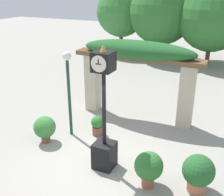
# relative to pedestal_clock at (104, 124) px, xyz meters

# --- Properties ---
(ground_plane) EXTENTS (60.00, 60.00, 0.00)m
(ground_plane) POSITION_rel_pedestal_clock_xyz_m (-0.35, 0.11, -1.38)
(ground_plane) COLOR gray
(pedestal_clock) EXTENTS (0.57, 0.57, 3.54)m
(pedestal_clock) POSITION_rel_pedestal_clock_xyz_m (0.00, 0.00, 0.00)
(pedestal_clock) COLOR black
(pedestal_clock) RESTS_ON ground
(pergola) EXTENTS (4.88, 1.10, 3.03)m
(pergola) POSITION_rel_pedestal_clock_xyz_m (-0.35, 3.42, 0.92)
(pergola) COLOR #BCB299
(pergola) RESTS_ON ground
(potted_plant_near_left) EXTENTS (0.75, 0.75, 0.99)m
(potted_plant_near_left) POSITION_rel_pedestal_clock_xyz_m (1.39, -0.27, -0.81)
(potted_plant_near_left) COLOR #9E563D
(potted_plant_near_left) RESTS_ON ground
(potted_plant_near_right) EXTENTS (0.73, 0.73, 0.91)m
(potted_plant_near_right) POSITION_rel_pedestal_clock_xyz_m (-2.39, 0.39, -0.86)
(potted_plant_near_right) COLOR brown
(potted_plant_near_right) RESTS_ON ground
(potted_plant_far_left) EXTENTS (0.44, 0.44, 0.71)m
(potted_plant_far_left) POSITION_rel_pedestal_clock_xyz_m (-1.04, 1.55, -1.01)
(potted_plant_far_left) COLOR brown
(potted_plant_far_left) RESTS_ON ground
(potted_plant_far_right) EXTENTS (0.81, 0.81, 1.02)m
(potted_plant_far_right) POSITION_rel_pedestal_clock_xyz_m (2.57, 0.08, -0.82)
(potted_plant_far_right) COLOR #B26B4C
(potted_plant_far_right) RESTS_ON ground
(lamp_post) EXTENTS (0.29, 0.29, 2.94)m
(lamp_post) POSITION_rel_pedestal_clock_xyz_m (-1.90, 1.19, 0.66)
(lamp_post) COLOR #19382D
(lamp_post) RESTS_ON ground
(tree_line) EXTENTS (13.14, 4.52, 5.31)m
(tree_line) POSITION_rel_pedestal_clock_xyz_m (-1.03, 13.11, 1.64)
(tree_line) COLOR brown
(tree_line) RESTS_ON ground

